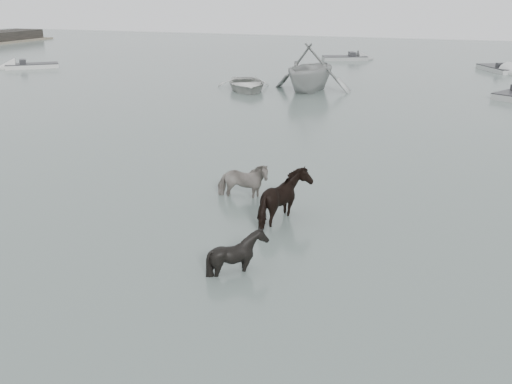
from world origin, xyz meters
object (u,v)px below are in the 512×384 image
Objects in this scene: pony_pinto at (243,176)px; pony_black at (237,244)px; rowboat_lead at (246,82)px; pony_dark at (286,193)px.

pony_black is (1.66, -4.64, -0.04)m from pony_pinto.
pony_pinto is at bearing -97.31° from rowboat_lead.
rowboat_lead is at bearing 11.43° from pony_dark.
rowboat_lead is (-9.01, 20.68, -0.34)m from pony_dark.
pony_pinto is at bearing 18.54° from pony_black.
pony_black is at bearing -170.83° from pony_pinto.
pony_dark is at bearing -137.07° from pony_pinto.
pony_dark is 22.56m from rowboat_lead.
pony_dark is 0.35× the size of rowboat_lead.
pony_black is 25.55m from rowboat_lead.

